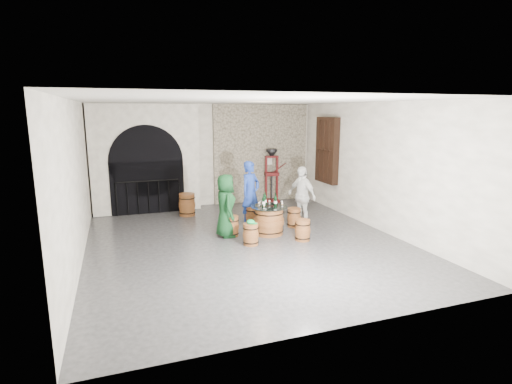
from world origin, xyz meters
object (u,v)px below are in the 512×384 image
object	(u,v)px
wine_bottle_left	(264,202)
corking_press	(272,172)
barrel_stool_right	(294,218)
side_barrel	(187,205)
barrel_stool_near_right	(303,230)
person_green	(226,206)
wine_bottle_right	(265,200)
barrel_stool_far	(252,216)
person_white	(302,196)
barrel_stool_left	(231,226)
person_blue	(251,193)
barrel_table	(269,220)
barrel_stool_near_left	(251,234)
wine_bottle_center	(275,201)

from	to	relation	value
wine_bottle_left	corking_press	xyz separation A→B (m)	(1.48, 3.22, 0.20)
barrel_stool_right	side_barrel	bearing A→B (deg)	139.49
barrel_stool_near_right	person_green	distance (m)	1.91
wine_bottle_left	wine_bottle_right	world-z (taller)	same
person_green	wine_bottle_left	distance (m)	0.92
barrel_stool_far	person_white	xyz separation A→B (m)	(1.22, -0.45, 0.54)
person_white	wine_bottle_left	world-z (taller)	person_white
side_barrel	corking_press	world-z (taller)	corking_press
barrel_stool_left	barrel_stool_right	xyz separation A→B (m)	(1.76, 0.22, 0.00)
wine_bottle_left	person_blue	bearing A→B (deg)	89.77
barrel_table	barrel_stool_left	distance (m)	0.93
barrel_stool_near_left	person_blue	world-z (taller)	person_blue
barrel_table	person_green	world-z (taller)	person_green
barrel_stool_left	side_barrel	xyz separation A→B (m)	(-0.68, 2.30, 0.08)
barrel_stool_right	wine_bottle_left	distance (m)	1.20
wine_bottle_left	barrel_table	bearing A→B (deg)	-4.00
wine_bottle_center	wine_bottle_right	bearing A→B (deg)	132.18
barrel_stool_right	barrel_table	bearing A→B (deg)	-156.92
barrel_stool_left	barrel_stool_right	world-z (taller)	same
wine_bottle_right	barrel_stool_near_left	bearing A→B (deg)	-128.87
barrel_table	side_barrel	size ratio (longest dim) A/B	1.39
barrel_stool_far	barrel_stool_near_right	world-z (taller)	same
barrel_stool_near_left	barrel_stool_near_right	bearing A→B (deg)	-4.70
person_white	barrel_stool_left	bearing A→B (deg)	-101.67
barrel_stool_left	corking_press	bearing A→B (deg)	53.76
person_green	corking_press	world-z (taller)	corking_press
side_barrel	barrel_stool_left	bearing A→B (deg)	-73.58
barrel_stool_near_right	person_green	size ratio (longest dim) A/B	0.33
wine_bottle_center	barrel_stool_left	bearing A→B (deg)	170.43
person_white	barrel_stool_far	bearing A→B (deg)	-130.94
wine_bottle_left	side_barrel	world-z (taller)	wine_bottle_left
person_green	side_barrel	xyz separation A→B (m)	(-0.55, 2.28, -0.44)
side_barrel	corking_press	bearing A→B (deg)	14.86
barrel_stool_near_left	person_white	bearing A→B (deg)	31.56
barrel_stool_near_left	barrel_table	bearing A→B (deg)	42.59
barrel_stool_left	barrel_stool_far	bearing A→B (deg)	44.09
barrel_stool_right	barrel_stool_left	bearing A→B (deg)	-172.98
wine_bottle_right	corking_press	bearing A→B (deg)	65.65
person_white	barrel_stool_right	bearing A→B (deg)	-87.75
barrel_stool_right	person_blue	size ratio (longest dim) A/B	0.29
barrel_table	side_barrel	xyz separation A→B (m)	(-1.59, 2.45, -0.02)
barrel_stool_far	barrel_stool_near_left	bearing A→B (deg)	-110.09
barrel_stool_right	wine_bottle_right	xyz separation A→B (m)	(-0.88, -0.19, 0.58)
person_white	wine_bottle_center	xyz separation A→B (m)	(-0.95, -0.50, 0.04)
barrel_stool_left	person_white	distance (m)	2.11
corking_press	barrel_stool_near_right	bearing A→B (deg)	-94.18
person_green	wine_bottle_center	xyz separation A→B (m)	(1.20, -0.20, 0.07)
barrel_table	barrel_stool_near_left	xyz separation A→B (m)	(-0.68, -0.62, -0.10)
wine_bottle_right	corking_press	size ratio (longest dim) A/B	0.18
barrel_stool_right	barrel_stool_near_right	world-z (taller)	same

